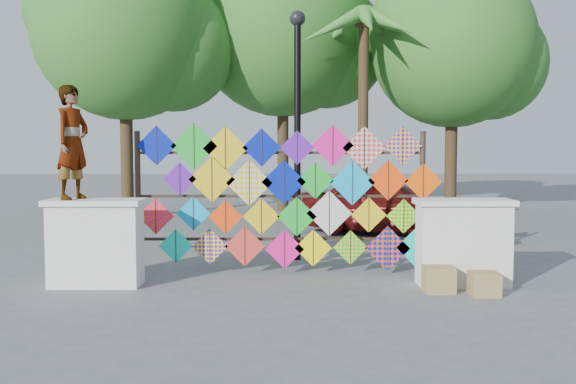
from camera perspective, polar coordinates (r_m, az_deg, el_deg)
The scene contains 13 objects.
ground at distance 9.75m, azimuth -0.73°, elevation -8.07°, with size 80.00×80.00×0.00m, color gray.
parapet_left at distance 9.84m, azimuth -16.71°, elevation -4.28°, with size 1.40×0.65×1.28m.
parapet_right at distance 9.79m, azimuth 15.30°, elevation -4.30°, with size 1.40×0.65×1.28m.
kite_rack at distance 10.30m, azimuth -0.06°, elevation -0.47°, with size 4.94×0.24×2.43m.
tree_west at distance 19.39m, azimuth -14.00°, elevation 13.80°, with size 5.85×5.20×8.01m.
tree_mid at distance 20.90m, azimuth -0.16°, elevation 14.29°, with size 6.30×5.60×8.61m.
tree_east at distance 19.93m, azimuth 14.68°, elevation 12.38°, with size 5.40×4.80×7.42m.
palm_tree at distance 17.90m, azimuth 6.75°, elevation 13.34°, with size 3.62×3.62×5.83m.
vendor_woman at distance 9.84m, azimuth -18.61°, elevation 4.20°, with size 0.61×0.40×1.66m, color #99999E.
sedan at distance 15.18m, azimuth 8.66°, elevation -1.21°, with size 1.59×3.95×1.34m, color #560F0E.
lamppost at distance 11.56m, azimuth 0.85°, elevation 7.23°, with size 0.28×0.28×4.46m.
cardboard_box_near at distance 9.34m, azimuth 13.25°, elevation -7.56°, with size 0.41×0.37×0.37m, color olive.
cardboard_box_far at distance 9.30m, azimuth 17.04°, elevation -7.81°, with size 0.39×0.36×0.32m, color olive.
Camera 1 is at (0.09, -9.54, 2.04)m, focal length 40.00 mm.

